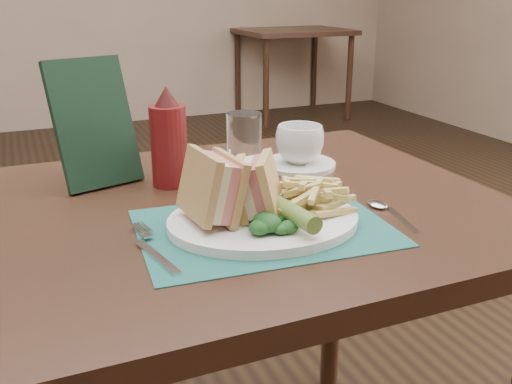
# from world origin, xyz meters

# --- Properties ---
(floor) EXTENTS (7.00, 7.00, 0.00)m
(floor) POSITION_xyz_m (0.00, 0.00, 0.00)
(floor) COLOR black
(floor) RESTS_ON ground
(wall_back) EXTENTS (6.00, 0.00, 6.00)m
(wall_back) POSITION_xyz_m (0.00, 3.50, 0.00)
(wall_back) COLOR tan
(wall_back) RESTS_ON ground
(table_main) EXTENTS (0.90, 0.75, 0.75)m
(table_main) POSITION_xyz_m (0.00, -0.50, 0.38)
(table_main) COLOR black
(table_main) RESTS_ON ground
(table_bg_right) EXTENTS (0.90, 0.75, 0.75)m
(table_bg_right) POSITION_xyz_m (1.92, 3.16, 0.38)
(table_bg_right) COLOR black
(table_bg_right) RESTS_ON ground
(placemat) EXTENTS (0.40, 0.30, 0.00)m
(placemat) POSITION_xyz_m (-0.01, -0.62, 0.75)
(placemat) COLOR #1A554F
(placemat) RESTS_ON table_main
(plate) EXTENTS (0.33, 0.28, 0.01)m
(plate) POSITION_xyz_m (-0.01, -0.62, 0.76)
(plate) COLOR white
(plate) RESTS_ON placemat
(sandwich_half_a) EXTENTS (0.09, 0.12, 0.11)m
(sandwich_half_a) POSITION_xyz_m (-0.11, -0.60, 0.82)
(sandwich_half_a) COLOR tan
(sandwich_half_a) RESTS_ON plate
(sandwich_half_b) EXTENTS (0.11, 0.12, 0.10)m
(sandwich_half_b) POSITION_xyz_m (-0.03, -0.60, 0.82)
(sandwich_half_b) COLOR tan
(sandwich_half_b) RESTS_ON plate
(kale_garnish) EXTENTS (0.11, 0.08, 0.03)m
(kale_garnish) POSITION_xyz_m (-0.01, -0.67, 0.78)
(kale_garnish) COLOR #153C19
(kale_garnish) RESTS_ON plate
(pickle_spear) EXTENTS (0.04, 0.12, 0.03)m
(pickle_spear) POSITION_xyz_m (0.02, -0.67, 0.79)
(pickle_spear) COLOR #4F6E2A
(pickle_spear) RESTS_ON plate
(fries_pile) EXTENTS (0.18, 0.20, 0.06)m
(fries_pile) POSITION_xyz_m (0.07, -0.61, 0.80)
(fries_pile) COLOR tan
(fries_pile) RESTS_ON plate
(fork) EXTENTS (0.07, 0.17, 0.01)m
(fork) POSITION_xyz_m (-0.19, -0.63, 0.76)
(fork) COLOR silver
(fork) RESTS_ON placemat
(spoon) EXTENTS (0.06, 0.15, 0.01)m
(spoon) POSITION_xyz_m (0.21, -0.66, 0.76)
(spoon) COLOR silver
(spoon) RESTS_ON table_main
(saucer) EXTENTS (0.19, 0.19, 0.01)m
(saucer) POSITION_xyz_m (0.18, -0.36, 0.76)
(saucer) COLOR white
(saucer) RESTS_ON table_main
(coffee_cup) EXTENTS (0.13, 0.13, 0.08)m
(coffee_cup) POSITION_xyz_m (0.18, -0.36, 0.80)
(coffee_cup) COLOR white
(coffee_cup) RESTS_ON saucer
(drinking_glass) EXTENTS (0.08, 0.08, 0.13)m
(drinking_glass) POSITION_xyz_m (0.05, -0.39, 0.81)
(drinking_glass) COLOR white
(drinking_glass) RESTS_ON table_main
(ketchup_bottle) EXTENTS (0.08, 0.08, 0.19)m
(ketchup_bottle) POSITION_xyz_m (-0.09, -0.37, 0.84)
(ketchup_bottle) COLOR #5B0F12
(ketchup_bottle) RESTS_ON table_main
(check_presenter) EXTENTS (0.16, 0.13, 0.23)m
(check_presenter) POSITION_xyz_m (-0.21, -0.30, 0.87)
(check_presenter) COLOR black
(check_presenter) RESTS_ON table_main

